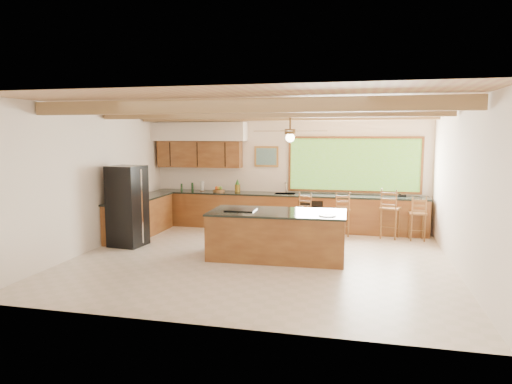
# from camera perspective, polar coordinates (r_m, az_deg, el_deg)

# --- Properties ---
(ground) EXTENTS (7.20, 7.20, 0.00)m
(ground) POSITION_cam_1_polar(r_m,az_deg,el_deg) (9.05, 0.48, -8.32)
(ground) COLOR beige
(ground) RESTS_ON ground
(room_shell) EXTENTS (7.27, 6.54, 3.02)m
(room_shell) POSITION_cam_1_polar(r_m,az_deg,el_deg) (9.40, 0.37, 5.93)
(room_shell) COLOR white
(room_shell) RESTS_ON ground
(counter_run) EXTENTS (7.12, 3.10, 1.26)m
(counter_run) POSITION_cam_1_polar(r_m,az_deg,el_deg) (11.53, -0.73, -2.59)
(counter_run) COLOR brown
(counter_run) RESTS_ON ground
(island) EXTENTS (2.69, 1.32, 0.94)m
(island) POSITION_cam_1_polar(r_m,az_deg,el_deg) (9.03, 2.67, -5.33)
(island) COLOR brown
(island) RESTS_ON ground
(refrigerator) EXTENTS (0.75, 0.73, 1.75)m
(refrigerator) POSITION_cam_1_polar(r_m,az_deg,el_deg) (10.31, -15.77, -1.69)
(refrigerator) COLOR black
(refrigerator) RESTS_ON ground
(bar_stool_a) EXTENTS (0.46, 0.46, 1.07)m
(bar_stool_a) POSITION_cam_1_polar(r_m,az_deg,el_deg) (11.06, 10.59, -2.24)
(bar_stool_a) COLOR brown
(bar_stool_a) RESTS_ON ground
(bar_stool_b) EXTENTS (0.47, 0.47, 1.04)m
(bar_stool_b) POSITION_cam_1_polar(r_m,az_deg,el_deg) (11.12, 6.46, -2.19)
(bar_stool_b) COLOR brown
(bar_stool_b) RESTS_ON ground
(bar_stool_c) EXTENTS (0.53, 0.53, 1.18)m
(bar_stool_c) POSITION_cam_1_polar(r_m,az_deg,el_deg) (11.05, 16.47, -2.07)
(bar_stool_c) COLOR brown
(bar_stool_c) RESTS_ON ground
(bar_stool_d) EXTENTS (0.39, 0.39, 1.04)m
(bar_stool_d) POSITION_cam_1_polar(r_m,az_deg,el_deg) (11.05, 19.58, -2.63)
(bar_stool_d) COLOR brown
(bar_stool_d) RESTS_ON ground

